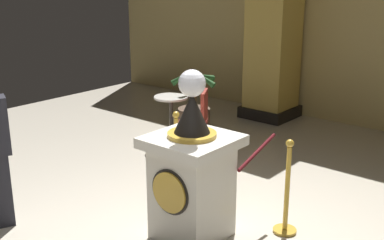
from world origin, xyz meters
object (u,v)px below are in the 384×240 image
Objects in this scene: pedestal_clock at (192,175)px; potted_palm_left at (194,117)px; stanchion_far at (176,167)px; cafe_table at (171,114)px; cafe_chair_red at (198,117)px; stanchion_near at (286,201)px.

pedestal_clock reaches higher than potted_palm_left.
cafe_table is (-1.29, 1.32, 0.12)m from stanchion_far.
cafe_chair_red is at bearing 127.96° from pedestal_clock.
pedestal_clock is at bearing -50.60° from potted_palm_left.
pedestal_clock is 1.76× the size of cafe_chair_red.
pedestal_clock is 1.63× the size of stanchion_far.
stanchion_near is 2.98m from cafe_table.
stanchion_near is 1.31× the size of cafe_table.
pedestal_clock reaches higher than cafe_chair_red.
cafe_table is 0.79× the size of cafe_chair_red.
pedestal_clock is 1.00m from stanchion_far.
pedestal_clock reaches higher than stanchion_far.
stanchion_near is 0.96× the size of stanchion_far.
stanchion_far is at bearing -55.58° from potted_palm_left.
pedestal_clock is 1.70× the size of stanchion_near.
cafe_chair_red is (0.62, -0.11, 0.09)m from cafe_table.
cafe_table is at bearing 134.27° from stanchion_far.
stanchion_far is 1.08× the size of cafe_chair_red.
stanchion_far is 1.85m from cafe_table.
cafe_table is (-2.70, 1.25, 0.14)m from stanchion_near.
stanchion_far is at bearing -176.96° from stanchion_near.
stanchion_near reaches higher than cafe_chair_red.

